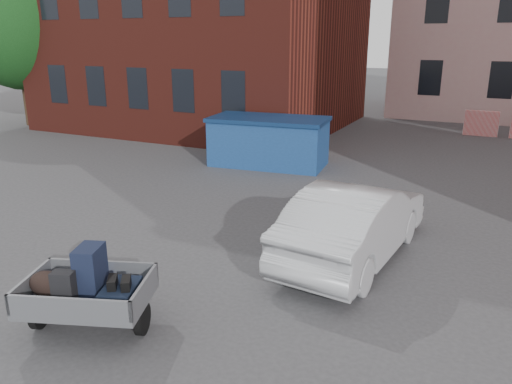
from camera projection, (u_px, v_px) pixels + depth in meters
The scene contains 6 objects.
ground at pixel (270, 276), 8.29m from camera, with size 120.00×120.00×0.00m, color #38383A.
far_building at pixel (138, 34), 34.35m from camera, with size 6.00×6.00×8.00m, color maroon.
tree at pixel (16, 4), 21.17m from camera, with size 5.28×5.28×8.30m.
trailer at pixel (86, 290), 6.59m from camera, with size 1.88×1.98×1.20m.
dumpster at pixel (269, 141), 15.32m from camera, with size 3.72×2.22×1.48m.
silver_car at pixel (355, 221), 8.82m from camera, with size 1.45×4.15×1.37m, color #B4B7BC.
Camera 1 is at (3.07, -6.86, 3.79)m, focal length 35.00 mm.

